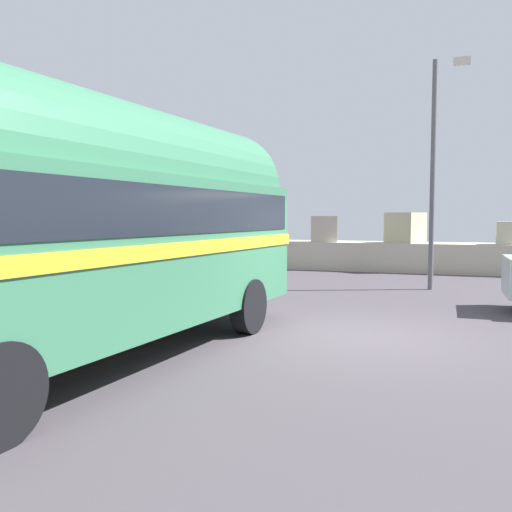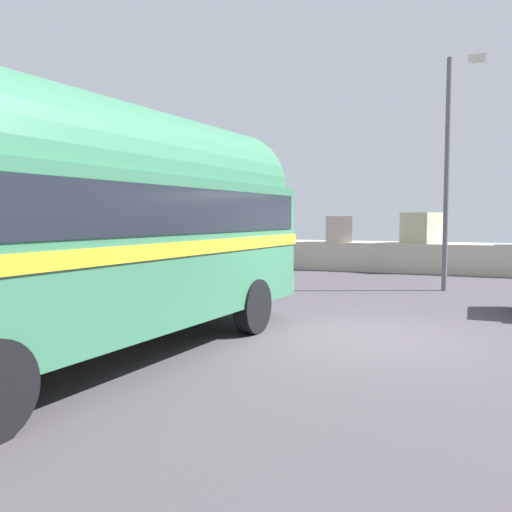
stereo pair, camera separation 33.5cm
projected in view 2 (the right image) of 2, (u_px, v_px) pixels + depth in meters
The scene contains 4 objects.
ground at pixel (367, 338), 9.23m from camera, with size 32.00×26.00×0.02m.
breakwater at pixel (425, 254), 20.09m from camera, with size 31.36×2.07×2.46m.
vintage_coach at pixel (97, 218), 7.58m from camera, with size 3.18×8.77×3.70m.
lamp_post at pixel (451, 161), 14.76m from camera, with size 0.97×0.24×6.36m.
Camera 2 is at (1.66, -9.15, 2.06)m, focal length 38.00 mm.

